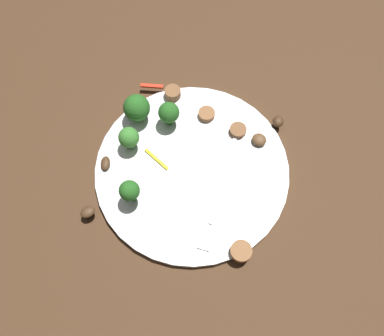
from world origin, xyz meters
The scene contains 17 objects.
ground_plane centered at (0.00, 0.00, 0.00)m, with size 1.40×1.40×0.00m, color #422B19.
plate centered at (0.00, 0.00, 0.01)m, with size 0.30×0.30×0.01m, color white.
fork centered at (0.03, 0.05, 0.01)m, with size 0.18×0.03×0.00m.
broccoli_floret_0 centered at (0.00, -0.10, 0.04)m, with size 0.03×0.03×0.04m.
broccoli_floret_1 centered at (-0.05, -0.11, 0.04)m, with size 0.04×0.04×0.05m.
broccoli_floret_2 centered at (0.08, -0.06, 0.05)m, with size 0.03×0.03×0.05m.
broccoli_floret_3 centered at (-0.06, -0.06, 0.04)m, with size 0.03×0.03×0.05m.
sausage_slice_0 centered at (-0.08, 0.04, 0.02)m, with size 0.03×0.03×0.01m, color brown.
sausage_slice_1 centered at (-0.09, -0.01, 0.02)m, with size 0.03×0.03×0.01m, color brown.
sausage_slice_2 centered at (0.09, 0.11, 0.02)m, with size 0.03×0.03×0.01m, color brown.
sausage_slice_3 centered at (-0.11, -0.08, 0.02)m, with size 0.03×0.03×0.02m, color brown.
mushroom_0 centered at (0.04, -0.12, 0.02)m, with size 0.02×0.01×0.01m, color #422B19.
mushroom_1 centered at (-0.12, 0.10, 0.02)m, with size 0.02×0.02×0.01m, color #422B19.
mushroom_2 centered at (0.12, -0.11, 0.02)m, with size 0.02×0.02×0.01m, color #422B19.
mushroom_3 centered at (-0.08, 0.08, 0.02)m, with size 0.02×0.02×0.01m, color brown.
pepper_strip_0 centered at (-0.11, -0.12, 0.01)m, with size 0.04×0.01×0.00m, color red.
pepper_strip_1 centered at (0.01, -0.06, 0.01)m, with size 0.05×0.00×0.00m, color yellow.
Camera 1 is at (0.22, 0.09, 0.56)m, focal length 36.47 mm.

